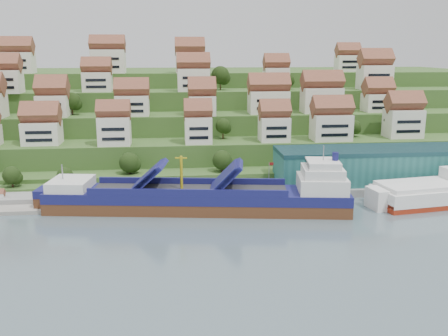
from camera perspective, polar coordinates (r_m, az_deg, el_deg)
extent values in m
plane|color=slate|center=(127.50, -2.04, -5.01)|extent=(300.00, 300.00, 0.00)
cube|color=gray|center=(144.00, 5.52, -2.45)|extent=(180.00, 14.00, 2.20)
cube|color=#2D4C1E|center=(210.39, -3.65, 2.88)|extent=(260.00, 128.00, 4.00)
cube|color=#2D4C1E|center=(214.71, -3.72, 4.04)|extent=(260.00, 118.00, 11.00)
cube|color=#2D4C1E|center=(222.09, -3.82, 5.26)|extent=(260.00, 102.00, 18.00)
cube|color=#2D4C1E|center=(229.56, -3.91, 6.40)|extent=(260.00, 86.00, 25.00)
cube|color=#2D4C1E|center=(238.16, -4.00, 7.38)|extent=(260.00, 68.00, 31.00)
cube|color=white|center=(168.32, -20.07, 3.78)|extent=(11.37, 8.57, 7.04)
cube|color=white|center=(160.13, -12.42, 4.16)|extent=(9.90, 7.03, 8.88)
cube|color=white|center=(160.00, -2.97, 4.37)|extent=(8.50, 7.62, 8.45)
cube|color=white|center=(164.13, 5.75, 4.45)|extent=(9.51, 7.73, 7.88)
cube|color=white|center=(168.81, 12.13, 4.58)|extent=(12.57, 8.26, 8.53)
cube|color=white|center=(181.21, 19.79, 4.82)|extent=(11.66, 8.31, 9.48)
cube|color=white|center=(180.81, -18.92, 6.75)|extent=(10.19, 8.98, 7.20)
cube|color=white|center=(176.24, -10.42, 7.05)|extent=(11.33, 7.90, 6.94)
cube|color=white|center=(174.31, -2.53, 7.15)|extent=(9.13, 8.56, 6.71)
cube|color=white|center=(180.06, 5.10, 7.50)|extent=(13.98, 8.36, 7.94)
cube|color=white|center=(184.89, 11.08, 7.62)|extent=(14.03, 8.18, 8.92)
cube|color=white|center=(193.28, 17.11, 7.15)|extent=(10.04, 8.04, 6.48)
cube|color=white|center=(196.82, -23.56, 9.04)|extent=(10.07, 7.86, 8.17)
cube|color=white|center=(193.74, -14.28, 9.52)|extent=(10.40, 7.30, 7.13)
cube|color=white|center=(190.01, -3.50, 10.02)|extent=(11.92, 7.79, 8.35)
cube|color=white|center=(195.56, 5.96, 10.08)|extent=(9.24, 7.14, 8.47)
cube|color=white|center=(206.89, 16.82, 9.89)|extent=(12.09, 8.47, 9.33)
cube|color=white|center=(219.24, -22.48, 11.05)|extent=(12.19, 8.03, 8.25)
cube|color=white|center=(209.39, -13.09, 11.78)|extent=(13.34, 7.51, 9.29)
cube|color=white|center=(210.37, -3.90, 11.93)|extent=(11.64, 8.15, 8.06)
cube|color=white|center=(226.75, 13.92, 11.53)|extent=(9.85, 7.05, 6.89)
ellipsoid|color=#213812|center=(151.14, -0.22, 0.92)|extent=(5.91, 5.91, 5.91)
ellipsoid|color=#213812|center=(151.21, -10.78, 0.61)|extent=(6.06, 6.06, 6.06)
ellipsoid|color=#213812|center=(176.98, 14.60, 4.56)|extent=(4.84, 4.84, 4.84)
ellipsoid|color=#213812|center=(181.55, 18.45, 5.22)|extent=(4.44, 4.44, 4.44)
ellipsoid|color=#213812|center=(167.09, -0.12, 4.84)|extent=(5.01, 5.01, 5.01)
ellipsoid|color=#213812|center=(188.82, 10.38, 8.06)|extent=(5.34, 5.34, 5.34)
ellipsoid|color=#213812|center=(185.92, -19.19, 6.99)|extent=(5.87, 5.87, 5.87)
ellipsoid|color=#213812|center=(182.90, -17.00, 7.31)|extent=(6.12, 6.12, 6.12)
ellipsoid|color=#213812|center=(195.09, -0.42, 10.57)|extent=(6.98, 6.98, 6.98)
ellipsoid|color=#213812|center=(201.54, 6.47, 10.48)|extent=(4.65, 4.65, 4.65)
ellipsoid|color=#213812|center=(200.24, 7.28, 10.01)|extent=(5.00, 5.00, 5.00)
ellipsoid|color=#213812|center=(150.67, -23.10, -0.77)|extent=(4.99, 4.99, 4.99)
ellipsoid|color=#213812|center=(147.14, -17.72, -0.84)|extent=(4.64, 4.64, 4.64)
cube|color=#276965|center=(153.82, 17.19, 0.38)|extent=(60.00, 15.00, 10.00)
cylinder|color=gray|center=(137.56, 5.15, -0.99)|extent=(0.16, 0.16, 8.00)
cube|color=maroon|center=(136.83, 5.43, 0.47)|extent=(1.20, 0.05, 0.80)
cube|color=white|center=(145.11, -24.21, -3.06)|extent=(2.40, 2.20, 2.20)
cube|color=#57301A|center=(128.26, -3.06, -4.44)|extent=(77.62, 22.54, 4.92)
cube|color=navy|center=(127.31, -3.08, -3.06)|extent=(77.63, 22.66, 2.56)
cube|color=silver|center=(133.56, -17.10, -1.76)|extent=(11.32, 12.49, 2.56)
cube|color=#262628|center=(127.15, -3.97, -2.49)|extent=(50.10, 16.89, 0.30)
cube|color=navy|center=(127.89, -8.82, -0.98)|extent=(8.83, 11.79, 6.80)
cube|color=navy|center=(125.64, 0.02, -1.08)|extent=(8.46, 11.74, 7.19)
cylinder|color=gold|center=(126.26, -4.89, -0.59)|extent=(0.78, 0.78, 8.85)
cube|color=silver|center=(127.50, 11.14, -1.80)|extent=(13.27, 12.77, 3.93)
cube|color=silver|center=(126.72, 11.20, -0.43)|extent=(11.16, 11.32, 2.46)
cube|color=silver|center=(126.26, 11.25, 0.48)|extent=(9.04, 9.88, 1.77)
cylinder|color=navy|center=(126.36, 12.61, 1.29)|extent=(1.78, 1.78, 2.16)
cube|color=maroon|center=(145.51, 23.04, -3.49)|extent=(35.03, 17.24, 2.91)
cube|color=white|center=(144.87, 23.13, -2.56)|extent=(35.05, 17.37, 3.58)
cube|color=white|center=(144.31, 23.21, -1.70)|extent=(33.18, 15.77, 1.34)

